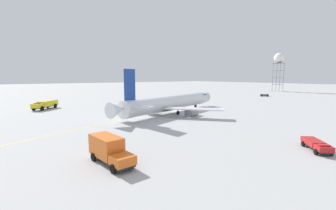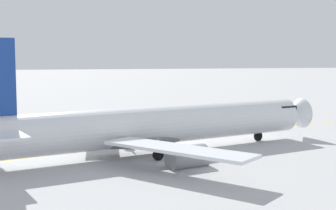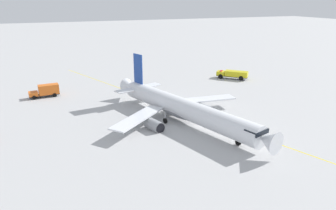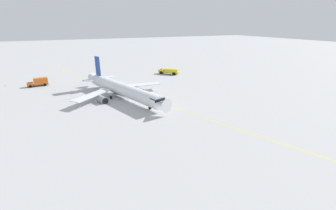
# 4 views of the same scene
# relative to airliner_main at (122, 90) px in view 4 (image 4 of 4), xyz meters

# --- Properties ---
(ground_plane) EXTENTS (600.00, 600.00, 0.00)m
(ground_plane) POSITION_rel_airliner_main_xyz_m (-5.14, 2.92, -2.71)
(ground_plane) COLOR #B2B2B2
(airliner_main) EXTENTS (30.78, 41.39, 11.95)m
(airliner_main) POSITION_rel_airliner_main_xyz_m (0.00, 0.00, 0.00)
(airliner_main) COLOR white
(airliner_main) RESTS_ON ground_plane
(fire_tender_truck) EXTENTS (8.59, 8.46, 2.50)m
(fire_tender_truck) POSITION_rel_airliner_main_xyz_m (-29.10, -26.25, -1.18)
(fire_tender_truck) COLOR #232326
(fire_tender_truck) RESTS_ON ground_plane
(catering_truck_truck) EXTENTS (7.35, 3.08, 3.10)m
(catering_truck_truck) POSITION_rel_airliner_main_xyz_m (24.99, -27.96, -1.06)
(catering_truck_truck) COLOR #232326
(catering_truck_truck) RESTS_ON ground_plane
(taxiway_centreline) EXTENTS (44.55, 117.37, 0.01)m
(taxiway_centreline) POSITION_rel_airliner_main_xyz_m (-5.22, 0.40, -2.71)
(taxiway_centreline) COLOR yellow
(taxiway_centreline) RESTS_ON ground_plane
(safety_cone_near) EXTENTS (0.36, 0.36, 0.55)m
(safety_cone_near) POSITION_rel_airliner_main_xyz_m (36.70, -32.97, -2.43)
(safety_cone_near) COLOR orange
(safety_cone_near) RESTS_ON ground_plane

